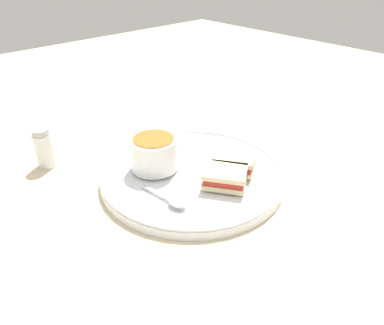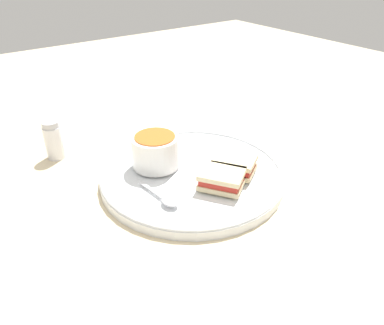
{
  "view_description": "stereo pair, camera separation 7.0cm",
  "coord_description": "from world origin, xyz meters",
  "px_view_note": "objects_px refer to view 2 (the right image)",
  "views": [
    {
      "loc": [
        -0.44,
        0.41,
        0.4
      ],
      "look_at": [
        0.0,
        0.0,
        0.04
      ],
      "focal_mm": 35.0,
      "sensor_mm": 36.0,
      "label": 1
    },
    {
      "loc": [
        -0.49,
        0.36,
        0.4
      ],
      "look_at": [
        0.0,
        0.0,
        0.04
      ],
      "focal_mm": 35.0,
      "sensor_mm": 36.0,
      "label": 2
    }
  ],
  "objects_px": {
    "sandwich_half_near": "(222,179)",
    "salt_shaker": "(54,140)",
    "spoon": "(167,200)",
    "sandwich_half_far": "(235,164)",
    "soup_bowl": "(156,151)"
  },
  "relations": [
    {
      "from": "spoon",
      "to": "sandwich_half_near",
      "type": "distance_m",
      "value": 0.11
    },
    {
      "from": "salt_shaker",
      "to": "spoon",
      "type": "bearing_deg",
      "value": -163.42
    },
    {
      "from": "salt_shaker",
      "to": "sandwich_half_near",
      "type": "bearing_deg",
      "value": -148.56
    },
    {
      "from": "sandwich_half_far",
      "to": "soup_bowl",
      "type": "bearing_deg",
      "value": 44.94
    },
    {
      "from": "spoon",
      "to": "sandwich_half_far",
      "type": "relative_size",
      "value": 1.07
    },
    {
      "from": "soup_bowl",
      "to": "spoon",
      "type": "relative_size",
      "value": 0.88
    },
    {
      "from": "salt_shaker",
      "to": "soup_bowl",
      "type": "bearing_deg",
      "value": -143.37
    },
    {
      "from": "sandwich_half_near",
      "to": "sandwich_half_far",
      "type": "xyz_separation_m",
      "value": [
        0.02,
        -0.05,
        0.0
      ]
    },
    {
      "from": "spoon",
      "to": "sandwich_half_near",
      "type": "height_order",
      "value": "sandwich_half_near"
    },
    {
      "from": "sandwich_half_near",
      "to": "salt_shaker",
      "type": "distance_m",
      "value": 0.37
    },
    {
      "from": "soup_bowl",
      "to": "sandwich_half_near",
      "type": "xyz_separation_m",
      "value": [
        -0.13,
        -0.06,
        -0.02
      ]
    },
    {
      "from": "sandwich_half_far",
      "to": "spoon",
      "type": "bearing_deg",
      "value": 92.11
    },
    {
      "from": "spoon",
      "to": "salt_shaker",
      "type": "bearing_deg",
      "value": -169.43
    },
    {
      "from": "sandwich_half_near",
      "to": "sandwich_half_far",
      "type": "bearing_deg",
      "value": -65.5
    },
    {
      "from": "sandwich_half_near",
      "to": "sandwich_half_far",
      "type": "height_order",
      "value": "same"
    }
  ]
}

